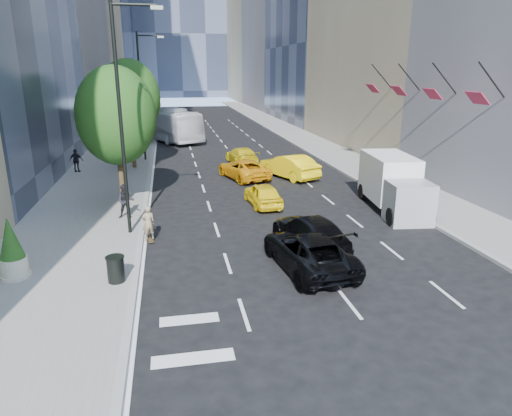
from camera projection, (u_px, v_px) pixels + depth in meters
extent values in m
plane|color=black|center=(289.00, 258.00, 18.49)|extent=(160.00, 160.00, 0.00)
cube|color=slate|center=(123.00, 146.00, 45.03)|extent=(6.00, 120.00, 0.15)
cube|color=slate|center=(308.00, 141.00, 48.45)|extent=(4.00, 120.00, 0.15)
cylinder|color=black|center=(121.00, 123.00, 19.57)|extent=(0.16, 0.16, 10.00)
cylinder|color=black|center=(134.00, 4.00, 18.36)|extent=(1.80, 0.12, 0.12)
cube|color=#99998C|center=(157.00, 8.00, 18.55)|extent=(0.50, 0.22, 0.15)
cylinder|color=black|center=(141.00, 98.00, 36.48)|extent=(0.16, 0.16, 10.00)
cylinder|color=black|center=(149.00, 35.00, 35.27)|extent=(1.80, 0.12, 0.12)
cube|color=#99998C|center=(161.00, 37.00, 35.46)|extent=(0.50, 0.22, 0.15)
cylinder|color=#332613|center=(121.00, 176.00, 25.14)|extent=(0.30, 0.30, 3.15)
ellipsoid|color=black|center=(116.00, 116.00, 24.19)|extent=(4.20, 4.20, 5.25)
cylinder|color=#332613|center=(133.00, 145.00, 34.50)|extent=(0.30, 0.30, 3.38)
ellipsoid|color=black|center=(129.00, 98.00, 33.49)|extent=(4.50, 4.50, 5.62)
cylinder|color=#332613|center=(141.00, 127.00, 46.78)|extent=(0.30, 0.30, 2.93)
ellipsoid|color=black|center=(139.00, 97.00, 45.90)|extent=(3.90, 3.90, 4.88)
cylinder|color=black|center=(151.00, 110.00, 54.11)|extent=(0.14, 0.14, 5.20)
imported|color=black|center=(150.00, 96.00, 53.64)|extent=(2.48, 0.53, 1.00)
cylinder|color=black|center=(492.00, 80.00, 22.26)|extent=(1.75, 0.08, 1.75)
cube|color=maroon|center=(477.00, 98.00, 22.39)|extent=(0.64, 1.30, 0.64)
cylinder|color=black|center=(444.00, 78.00, 26.01)|extent=(1.75, 0.08, 1.75)
cube|color=maroon|center=(432.00, 94.00, 26.15)|extent=(0.64, 1.30, 0.64)
cylinder|color=black|center=(409.00, 77.00, 29.77)|extent=(1.75, 0.08, 1.75)
cube|color=maroon|center=(399.00, 91.00, 29.90)|extent=(0.64, 1.30, 0.64)
cylinder|color=black|center=(382.00, 76.00, 33.53)|extent=(1.75, 0.08, 1.75)
cube|color=maroon|center=(373.00, 88.00, 33.66)|extent=(0.64, 1.30, 0.64)
imported|color=#887655|center=(149.00, 225.00, 20.07)|extent=(0.64, 0.51, 1.55)
imported|color=black|center=(308.00, 251.00, 17.44)|extent=(2.92, 5.33, 1.41)
imported|color=black|center=(310.00, 232.00, 19.44)|extent=(2.65, 5.11, 1.41)
imported|color=yellow|center=(263.00, 194.00, 25.52)|extent=(1.79, 3.87, 1.28)
imported|color=yellow|center=(289.00, 166.00, 32.07)|extent=(3.58, 5.27, 1.64)
imported|color=orange|center=(243.00, 169.00, 31.82)|extent=(3.55, 5.35, 1.37)
imported|color=#D5BB0B|center=(242.00, 156.00, 36.69)|extent=(2.32, 4.81, 1.35)
imported|color=silver|center=(165.00, 124.00, 49.06)|extent=(7.76, 12.45, 3.44)
cube|color=silver|center=(389.00, 177.00, 25.21)|extent=(2.63, 4.36, 2.42)
cube|color=gray|center=(409.00, 203.00, 22.48)|extent=(2.27, 2.03, 2.07)
cylinder|color=black|center=(392.00, 217.00, 22.24)|extent=(0.42, 0.93, 0.90)
cylinder|color=black|center=(429.00, 216.00, 22.37)|extent=(0.42, 0.93, 0.90)
cylinder|color=black|center=(363.00, 191.00, 26.87)|extent=(0.42, 0.93, 0.90)
cylinder|color=black|center=(394.00, 191.00, 26.99)|extent=(0.42, 0.93, 0.90)
imported|color=black|center=(126.00, 201.00, 22.85)|extent=(0.86, 0.68, 1.73)
imported|color=black|center=(76.00, 161.00, 33.09)|extent=(1.05, 0.59, 1.69)
cylinder|color=black|center=(116.00, 270.00, 16.03)|extent=(0.60, 0.60, 0.90)
cylinder|color=#BDB69D|center=(15.00, 267.00, 16.40)|extent=(0.94, 0.94, 0.75)
cone|color=black|center=(10.00, 238.00, 16.07)|extent=(0.85, 0.85, 1.51)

